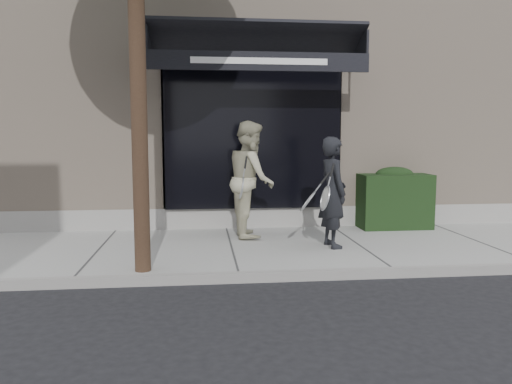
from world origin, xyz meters
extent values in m
plane|color=black|center=(0.00, 0.00, 0.00)|extent=(80.00, 80.00, 0.00)
cube|color=gray|center=(0.00, 0.00, 0.06)|extent=(20.00, 3.00, 0.12)
cube|color=gray|center=(0.00, -1.55, 0.07)|extent=(20.00, 0.10, 0.14)
cube|color=#C5AE96|center=(0.00, 5.00, 2.75)|extent=(14.00, 7.00, 5.50)
cube|color=gray|center=(0.00, 1.70, 0.25)|extent=(14.02, 0.42, 0.50)
cube|color=black|center=(-1.50, 1.55, 1.80)|extent=(3.20, 0.30, 2.60)
cube|color=gray|center=(-3.10, 1.70, 1.80)|extent=(0.08, 0.40, 2.60)
cube|color=gray|center=(0.10, 1.70, 1.80)|extent=(0.08, 0.40, 2.60)
cube|color=gray|center=(-1.50, 1.70, 3.14)|extent=(3.36, 0.40, 0.12)
cube|color=black|center=(-1.50, 1.00, 3.40)|extent=(3.60, 1.03, 0.55)
cube|color=black|center=(-1.50, 0.50, 3.01)|extent=(3.60, 0.05, 0.30)
cube|color=white|center=(-1.50, 0.47, 3.01)|extent=(2.20, 0.01, 0.10)
cube|color=black|center=(-3.28, 1.00, 3.32)|extent=(0.04, 1.00, 0.45)
cube|color=black|center=(0.28, 1.00, 3.32)|extent=(0.04, 1.00, 0.45)
cube|color=black|center=(1.10, 1.25, 0.62)|extent=(1.30, 0.70, 1.00)
ellipsoid|color=black|center=(1.10, 1.25, 1.12)|extent=(0.71, 0.38, 0.27)
cylinder|color=black|center=(-3.20, -1.30, 2.40)|extent=(0.20, 0.20, 4.80)
imported|color=black|center=(-0.45, -0.21, 0.97)|extent=(0.50, 0.67, 1.69)
torus|color=silver|center=(-0.67, -0.59, 0.93)|extent=(0.12, 0.31, 0.30)
cylinder|color=silver|center=(-0.67, -0.59, 0.93)|extent=(0.09, 0.27, 0.26)
cylinder|color=silver|center=(-0.67, -0.59, 0.93)|extent=(0.18, 0.04, 0.06)
cylinder|color=black|center=(-0.67, -0.59, 0.93)|extent=(0.20, 0.05, 0.08)
torus|color=silver|center=(-0.90, -0.49, 0.87)|extent=(0.26, 0.34, 0.26)
cylinder|color=silver|center=(-0.90, -0.49, 0.87)|extent=(0.22, 0.30, 0.22)
cylinder|color=silver|center=(-0.90, -0.49, 0.87)|extent=(0.16, 0.05, 0.12)
cylinder|color=black|center=(-0.90, -0.49, 0.87)|extent=(0.18, 0.07, 0.14)
imported|color=#B4B090|center=(-1.61, 0.76, 1.10)|extent=(0.76, 0.96, 1.95)
torus|color=silver|center=(-1.80, 0.43, 0.98)|extent=(0.08, 0.31, 0.30)
cylinder|color=silver|center=(-1.80, 0.43, 0.98)|extent=(0.06, 0.27, 0.27)
cylinder|color=silver|center=(-1.80, 0.43, 0.98)|extent=(0.18, 0.02, 0.05)
cylinder|color=black|center=(-1.80, 0.43, 0.98)|extent=(0.20, 0.04, 0.07)
camera|label=1|loc=(-2.45, -7.60, 1.82)|focal=35.00mm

